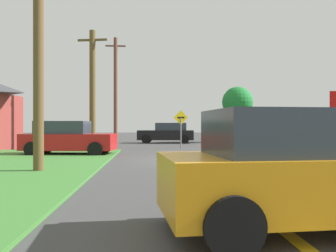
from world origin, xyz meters
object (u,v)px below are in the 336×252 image
Objects in this scene: utility_pole_near at (38,22)px; oak_tree_left at (237,103)px; parked_car_near_building at (68,138)px; direction_sign at (181,125)px; utility_pole_mid at (92,88)px; utility_pole_far at (116,88)px; car_approaching_junction at (167,133)px; car_behind_on_main_road at (304,171)px.

utility_pole_near is 22.80m from oak_tree_left.
direction_sign reaches higher than parked_car_near_building.
utility_pole_near is 1.23× the size of utility_pole_mid.
parked_car_near_building is 7.54m from utility_pole_near.
oak_tree_left is (10.51, -2.27, -1.39)m from utility_pole_far.
car_approaching_junction is 6.98m from utility_pole_far.
oak_tree_left is at bearing -161.63° from car_approaching_junction.
car_behind_on_main_road is at bearing -80.00° from utility_pole_far.
parked_car_near_building is at bearing 109.27° from car_behind_on_main_road.
car_behind_on_main_road is at bearing 96.73° from car_approaching_junction.
car_approaching_junction is 1.14× the size of car_behind_on_main_road.
utility_pole_far is 3.95× the size of direction_sign.
oak_tree_left is (10.80, 20.05, -1.13)m from utility_pole_near.
direction_sign is at bearing 4.64° from utility_pole_mid.
parked_car_near_building is 16.25m from utility_pole_far.
oak_tree_left is at bearing -12.18° from utility_pole_far.
utility_pole_mid is at bearing 62.54° from car_approaching_junction.
parked_car_near_building is at bearing -93.11° from utility_pole_far.
parked_car_near_building is at bearing 94.92° from utility_pole_near.
parked_car_near_building is 0.47× the size of utility_pole_far.
utility_pole_mid reaches higher than direction_sign.
parked_car_near_building is 13.19m from car_approaching_junction.
car_approaching_junction is 0.53× the size of utility_pole_near.
direction_sign is (-0.11, 17.94, 0.66)m from car_behind_on_main_road.
car_behind_on_main_road is 0.46× the size of utility_pole_near.
car_behind_on_main_road is at bearing -60.02° from parked_car_near_building.
parked_car_near_building is 17.81m from oak_tree_left.
direction_sign reaches higher than car_approaching_junction.
parked_car_near_building is 14.20m from car_behind_on_main_road.
utility_pole_far is at bearing 167.82° from oak_tree_left.
car_approaching_junction is 0.98× the size of oak_tree_left.
car_behind_on_main_road is 29.37m from utility_pole_far.
utility_pole_far is at bearing 114.77° from direction_sign.
utility_pole_near is at bearing -90.74° from utility_pole_far.
utility_pole_mid is at bearing 89.42° from parked_car_near_building.
utility_pole_far is (-5.06, 28.66, 3.93)m from car_behind_on_main_road.
utility_pole_mid is (-5.43, 17.50, 2.82)m from car_behind_on_main_road.
car_behind_on_main_road is 18.54m from utility_pole_mid.
direction_sign is (5.32, 0.43, -2.16)m from utility_pole_mid.
utility_pole_near is 1.85× the size of oak_tree_left.
utility_pole_mid is 11.22m from utility_pole_far.
utility_pole_mid is (-0.09, 11.16, -0.85)m from utility_pole_near.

